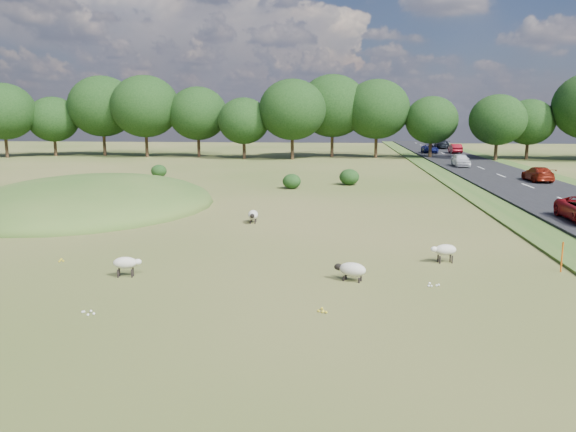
{
  "coord_description": "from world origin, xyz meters",
  "views": [
    {
      "loc": [
        4.63,
        -23.63,
        6.01
      ],
      "look_at": [
        2.0,
        4.0,
        1.0
      ],
      "focal_mm": 35.0,
      "sensor_mm": 36.0,
      "label": 1
    }
  ],
  "objects_px": {
    "marker_post": "(562,257)",
    "sheep_1": "(126,263)",
    "car_3": "(442,144)",
    "car_7": "(538,174)",
    "car_2": "(430,149)",
    "sheep_3": "(352,269)",
    "car_1": "(461,160)",
    "sheep_2": "(445,250)",
    "car_6": "(455,148)",
    "sheep_0": "(253,215)"
  },
  "relations": [
    {
      "from": "sheep_2",
      "to": "car_2",
      "type": "distance_m",
      "value": 65.85
    },
    {
      "from": "marker_post",
      "to": "sheep_2",
      "type": "height_order",
      "value": "marker_post"
    },
    {
      "from": "car_2",
      "to": "car_6",
      "type": "distance_m",
      "value": 3.8
    },
    {
      "from": "sheep_3",
      "to": "car_3",
      "type": "height_order",
      "value": "car_3"
    },
    {
      "from": "sheep_1",
      "to": "sheep_2",
      "type": "height_order",
      "value": "sheep_2"
    },
    {
      "from": "sheep_1",
      "to": "sheep_2",
      "type": "relative_size",
      "value": 0.98
    },
    {
      "from": "car_7",
      "to": "car_2",
      "type": "bearing_deg",
      "value": -84.14
    },
    {
      "from": "marker_post",
      "to": "sheep_1",
      "type": "xyz_separation_m",
      "value": [
        -16.55,
        -2.24,
        -0.06
      ]
    },
    {
      "from": "sheep_1",
      "to": "car_7",
      "type": "relative_size",
      "value": 0.25
    },
    {
      "from": "sheep_3",
      "to": "car_6",
      "type": "height_order",
      "value": "car_6"
    },
    {
      "from": "car_3",
      "to": "car_7",
      "type": "relative_size",
      "value": 1.16
    },
    {
      "from": "marker_post",
      "to": "car_6",
      "type": "height_order",
      "value": "car_6"
    },
    {
      "from": "car_7",
      "to": "sheep_1",
      "type": "bearing_deg",
      "value": 51.17
    },
    {
      "from": "sheep_0",
      "to": "car_6",
      "type": "height_order",
      "value": "car_6"
    },
    {
      "from": "sheep_0",
      "to": "sheep_2",
      "type": "xyz_separation_m",
      "value": [
        9.21,
        -7.82,
        0.09
      ]
    },
    {
      "from": "sheep_3",
      "to": "car_3",
      "type": "xyz_separation_m",
      "value": [
        16.83,
        79.67,
        0.55
      ]
    },
    {
      "from": "car_3",
      "to": "sheep_1",
      "type": "bearing_deg",
      "value": 72.46
    },
    {
      "from": "sheep_0",
      "to": "car_7",
      "type": "height_order",
      "value": "car_7"
    },
    {
      "from": "car_2",
      "to": "car_7",
      "type": "height_order",
      "value": "car_2"
    },
    {
      "from": "sheep_2",
      "to": "car_2",
      "type": "xyz_separation_m",
      "value": [
        9.17,
        65.21,
        0.35
      ]
    },
    {
      "from": "marker_post",
      "to": "car_6",
      "type": "xyz_separation_m",
      "value": [
        8.71,
        66.12,
        0.35
      ]
    },
    {
      "from": "car_7",
      "to": "sheep_3",
      "type": "bearing_deg",
      "value": 61.6
    },
    {
      "from": "sheep_0",
      "to": "car_6",
      "type": "relative_size",
      "value": 0.3
    },
    {
      "from": "sheep_1",
      "to": "car_7",
      "type": "bearing_deg",
      "value": 42.84
    },
    {
      "from": "marker_post",
      "to": "car_2",
      "type": "height_order",
      "value": "car_2"
    },
    {
      "from": "marker_post",
      "to": "sheep_3",
      "type": "distance_m",
      "value": 8.36
    },
    {
      "from": "car_6",
      "to": "car_7",
      "type": "distance_m",
      "value": 36.98
    },
    {
      "from": "sheep_2",
      "to": "car_6",
      "type": "xyz_separation_m",
      "value": [
        12.97,
        65.14,
        0.41
      ]
    },
    {
      "from": "sheep_3",
      "to": "car_6",
      "type": "bearing_deg",
      "value": -85.31
    },
    {
      "from": "sheep_2",
      "to": "car_2",
      "type": "height_order",
      "value": "car_2"
    },
    {
      "from": "sheep_3",
      "to": "marker_post",
      "type": "bearing_deg",
      "value": -147.73
    },
    {
      "from": "sheep_2",
      "to": "sheep_3",
      "type": "relative_size",
      "value": 0.88
    },
    {
      "from": "car_1",
      "to": "car_3",
      "type": "xyz_separation_m",
      "value": [
        3.8,
        34.46,
        0.03
      ]
    },
    {
      "from": "car_2",
      "to": "car_7",
      "type": "distance_m",
      "value": 37.24
    },
    {
      "from": "marker_post",
      "to": "car_1",
      "type": "height_order",
      "value": "car_1"
    },
    {
      "from": "sheep_0",
      "to": "car_7",
      "type": "relative_size",
      "value": 0.29
    },
    {
      "from": "sheep_2",
      "to": "car_1",
      "type": "distance_m",
      "value": 43.24
    },
    {
      "from": "marker_post",
      "to": "car_7",
      "type": "xyz_separation_m",
      "value": [
        8.71,
        29.15,
        0.29
      ]
    },
    {
      "from": "sheep_2",
      "to": "car_1",
      "type": "bearing_deg",
      "value": -112.48
    },
    {
      "from": "marker_post",
      "to": "sheep_1",
      "type": "height_order",
      "value": "marker_post"
    },
    {
      "from": "sheep_1",
      "to": "car_3",
      "type": "xyz_separation_m",
      "value": [
        25.26,
        79.93,
        0.45
      ]
    },
    {
      "from": "marker_post",
      "to": "car_7",
      "type": "distance_m",
      "value": 30.42
    },
    {
      "from": "sheep_0",
      "to": "sheep_2",
      "type": "distance_m",
      "value": 12.08
    },
    {
      "from": "car_6",
      "to": "sheep_3",
      "type": "bearing_deg",
      "value": 76.12
    },
    {
      "from": "sheep_2",
      "to": "sheep_0",
      "type": "bearing_deg",
      "value": -50.57
    },
    {
      "from": "marker_post",
      "to": "sheep_1",
      "type": "bearing_deg",
      "value": -172.29
    },
    {
      "from": "car_6",
      "to": "car_3",
      "type": "bearing_deg",
      "value": -90.0
    },
    {
      "from": "car_2",
      "to": "car_7",
      "type": "relative_size",
      "value": 1.05
    },
    {
      "from": "sheep_3",
      "to": "sheep_0",
      "type": "bearing_deg",
      "value": -45.04
    },
    {
      "from": "sheep_3",
      "to": "car_2",
      "type": "height_order",
      "value": "car_2"
    }
  ]
}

